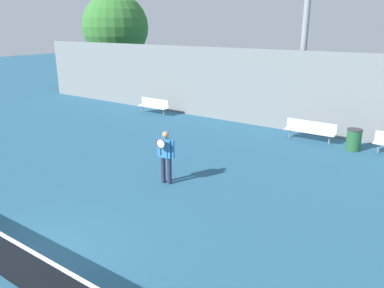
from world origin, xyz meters
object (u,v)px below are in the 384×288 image
object	(u,v)px
bench_courtside_near	(310,129)
tree_dark_dense	(115,27)
tennis_player	(166,154)
bench_adjacent_court	(154,105)
trash_bin	(354,140)
light_pole_near_left	(306,14)

from	to	relation	value
bench_courtside_near	tree_dark_dense	xyz separation A→B (m)	(-17.76, 6.40, 3.93)
tennis_player	bench_courtside_near	xyz separation A→B (m)	(2.14, 6.87, -0.44)
tennis_player	tree_dark_dense	size ratio (longest dim) A/B	0.24
bench_adjacent_court	tree_dark_dense	bearing A→B (deg)	145.28
trash_bin	tree_dark_dense	size ratio (longest dim) A/B	0.12
bench_courtside_near	trash_bin	bearing A→B (deg)	-8.90
tennis_player	bench_courtside_near	bearing A→B (deg)	65.60
tennis_player	trash_bin	distance (m)	7.69
tennis_player	light_pole_near_left	bearing A→B (deg)	75.79
light_pole_near_left	tree_dark_dense	size ratio (longest dim) A/B	1.25
bench_courtside_near	tennis_player	bearing A→B (deg)	-107.29
bench_courtside_near	tree_dark_dense	bearing A→B (deg)	160.18
light_pole_near_left	tree_dark_dense	xyz separation A→B (m)	(-16.66, 4.91, -0.61)
light_pole_near_left	bench_courtside_near	bearing A→B (deg)	-53.57
tennis_player	tree_dark_dense	world-z (taller)	tree_dark_dense
trash_bin	tennis_player	bearing A→B (deg)	-120.75
bench_adjacent_court	trash_bin	world-z (taller)	trash_bin
tennis_player	tree_dark_dense	xyz separation A→B (m)	(-15.62, 13.27, 3.50)
bench_courtside_near	bench_adjacent_court	distance (m)	8.52
bench_courtside_near	trash_bin	xyz separation A→B (m)	(1.78, -0.28, -0.08)
light_pole_near_left	trash_bin	world-z (taller)	light_pole_near_left
bench_adjacent_court	tree_dark_dense	size ratio (longest dim) A/B	0.27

